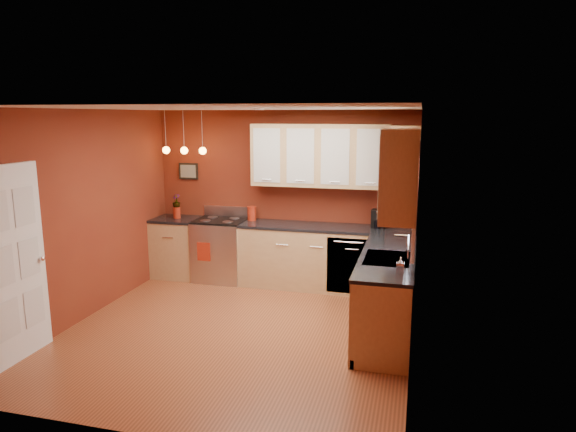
% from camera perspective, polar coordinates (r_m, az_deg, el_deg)
% --- Properties ---
extents(floor, '(4.20, 4.20, 0.00)m').
position_cam_1_polar(floor, '(6.28, -5.62, -12.61)').
color(floor, '#9C502D').
rests_on(floor, ground).
extents(ceiling, '(4.00, 4.20, 0.02)m').
position_cam_1_polar(ceiling, '(5.75, -6.12, 11.83)').
color(ceiling, silver).
rests_on(ceiling, wall_back).
extents(wall_back, '(4.00, 0.02, 2.60)m').
position_cam_1_polar(wall_back, '(7.85, -0.55, 2.18)').
color(wall_back, maroon).
rests_on(wall_back, floor).
extents(wall_front, '(4.00, 0.02, 2.60)m').
position_cam_1_polar(wall_front, '(4.05, -16.28, -6.95)').
color(wall_front, maroon).
rests_on(wall_front, floor).
extents(wall_left, '(0.02, 4.20, 2.60)m').
position_cam_1_polar(wall_left, '(6.83, -21.81, 0.01)').
color(wall_left, maroon).
rests_on(wall_left, floor).
extents(wall_right, '(0.02, 4.20, 2.60)m').
position_cam_1_polar(wall_right, '(5.53, 14.00, -2.00)').
color(wall_right, maroon).
rests_on(wall_right, floor).
extents(base_cabinets_back_left, '(0.70, 0.60, 0.90)m').
position_cam_1_polar(base_cabinets_back_left, '(8.33, -12.14, -3.52)').
color(base_cabinets_back_left, tan).
rests_on(base_cabinets_back_left, floor).
extents(base_cabinets_back_right, '(2.54, 0.60, 0.90)m').
position_cam_1_polar(base_cabinets_back_right, '(7.59, 4.22, -4.74)').
color(base_cabinets_back_right, tan).
rests_on(base_cabinets_back_right, floor).
extents(base_cabinets_right, '(0.60, 2.10, 0.90)m').
position_cam_1_polar(base_cabinets_right, '(6.20, 10.88, -8.60)').
color(base_cabinets_right, tan).
rests_on(base_cabinets_right, floor).
extents(counter_back_left, '(0.70, 0.62, 0.04)m').
position_cam_1_polar(counter_back_left, '(8.23, -12.27, -0.36)').
color(counter_back_left, black).
rests_on(counter_back_left, base_cabinets_back_left).
extents(counter_back_right, '(2.54, 0.62, 0.04)m').
position_cam_1_polar(counter_back_right, '(7.48, 4.27, -1.28)').
color(counter_back_right, black).
rests_on(counter_back_right, base_cabinets_back_right).
extents(counter_right, '(0.62, 2.10, 0.04)m').
position_cam_1_polar(counter_right, '(6.06, 11.04, -4.41)').
color(counter_right, black).
rests_on(counter_right, base_cabinets_right).
extents(gas_range, '(0.76, 0.64, 1.11)m').
position_cam_1_polar(gas_range, '(8.03, -7.47, -3.69)').
color(gas_range, '#B8B8BD').
rests_on(gas_range, floor).
extents(dishwasher_front, '(0.60, 0.02, 0.80)m').
position_cam_1_polar(dishwasher_front, '(7.26, 6.69, -5.53)').
color(dishwasher_front, '#B8B8BD').
rests_on(dishwasher_front, base_cabinets_back_right).
extents(sink, '(0.50, 0.70, 0.33)m').
position_cam_1_polar(sink, '(5.92, 10.97, -4.84)').
color(sink, '#96959B').
rests_on(sink, counter_right).
extents(window, '(0.06, 1.02, 1.22)m').
position_cam_1_polar(window, '(5.75, 13.96, 2.45)').
color(window, white).
rests_on(window, wall_right).
extents(door_left_wall, '(0.12, 0.82, 2.05)m').
position_cam_1_polar(door_left_wall, '(5.97, -28.15, -4.75)').
color(door_left_wall, white).
rests_on(door_left_wall, floor).
extents(upper_cabinets_back, '(2.00, 0.35, 0.90)m').
position_cam_1_polar(upper_cabinets_back, '(7.47, 3.57, 6.72)').
color(upper_cabinets_back, tan).
rests_on(upper_cabinets_back, wall_back).
extents(upper_cabinets_right, '(0.35, 1.95, 0.90)m').
position_cam_1_polar(upper_cabinets_right, '(5.75, 12.59, 5.14)').
color(upper_cabinets_right, tan).
rests_on(upper_cabinets_right, wall_right).
extents(wall_picture, '(0.32, 0.03, 0.26)m').
position_cam_1_polar(wall_picture, '(8.32, -11.00, 4.91)').
color(wall_picture, black).
rests_on(wall_picture, wall_back).
extents(pendant_lights, '(0.71, 0.11, 0.66)m').
position_cam_1_polar(pendant_lights, '(7.95, -11.46, 7.21)').
color(pendant_lights, '#96959B').
rests_on(pendant_lights, ceiling).
extents(red_canister, '(0.14, 0.14, 0.21)m').
position_cam_1_polar(red_canister, '(7.86, -4.04, 0.30)').
color(red_canister, '#A22511').
rests_on(red_canister, counter_back_right).
extents(red_vase, '(0.11, 0.11, 0.18)m').
position_cam_1_polar(red_vase, '(8.20, -12.25, 0.38)').
color(red_vase, '#A22511').
rests_on(red_vase, counter_back_left).
extents(flowers, '(0.15, 0.15, 0.22)m').
position_cam_1_polar(flowers, '(8.17, -12.30, 1.61)').
color(flowers, '#A22511').
rests_on(flowers, red_vase).
extents(coffee_maker, '(0.20, 0.19, 0.26)m').
position_cam_1_polar(coffee_maker, '(7.44, 9.97, -0.37)').
color(coffee_maker, black).
rests_on(coffee_maker, counter_back_right).
extents(soap_pump, '(0.08, 0.08, 0.17)m').
position_cam_1_polar(soap_pump, '(5.36, 12.39, -5.38)').
color(soap_pump, white).
rests_on(soap_pump, counter_right).
extents(dish_towel, '(0.21, 0.01, 0.28)m').
position_cam_1_polar(dish_towel, '(7.78, -9.35, -3.94)').
color(dish_towel, '#A22511').
rests_on(dish_towel, gas_range).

